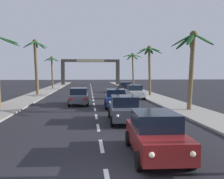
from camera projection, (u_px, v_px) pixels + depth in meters
name	position (u px, v px, depth m)	size (l,w,h in m)	color
sidewalk_right	(165.00, 101.00, 27.57)	(3.20, 110.00, 0.14)	#9E998E
sidewalk_left	(18.00, 103.00, 26.13)	(3.20, 110.00, 0.14)	#9E998E
lane_markings	(98.00, 103.00, 26.56)	(4.28, 86.61, 0.01)	silver
sedan_lead_at_stop_bar	(155.00, 134.00, 9.70)	(2.06, 4.49, 1.68)	maroon
sedan_third_in_queue	(124.00, 109.00, 16.42)	(2.06, 4.50, 1.68)	#4C515B
sedan_fifth_in_queue	(115.00, 98.00, 23.18)	(2.08, 4.50, 1.68)	navy
sedan_oncoming_far	(79.00, 96.00, 25.23)	(1.98, 4.46, 1.68)	#4C515B
sedan_parked_nearest_kerb	(125.00, 87.00, 41.12)	(2.00, 4.47, 1.68)	black
sedan_parked_mid_kerb	(134.00, 92.00, 31.15)	(2.06, 4.49, 1.68)	silver
palm_left_third	(36.00, 58.00, 35.51)	(3.54, 3.70, 7.87)	brown
palm_left_farthest	(52.00, 65.00, 49.08)	(3.06, 3.12, 6.38)	brown
palm_right_second	(192.00, 55.00, 20.76)	(3.91, 3.81, 6.62)	brown
palm_right_third	(149.00, 59.00, 34.44)	(3.59, 3.82, 6.86)	brown
palm_right_farthest	(133.00, 62.00, 48.19)	(3.63, 2.97, 6.94)	brown
town_gateway_arch	(91.00, 68.00, 65.33)	(15.03, 0.90, 6.64)	#423D38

